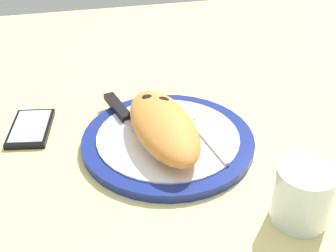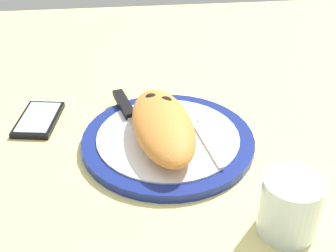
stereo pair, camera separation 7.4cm
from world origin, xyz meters
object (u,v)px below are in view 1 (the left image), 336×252
(knife, at_px, (124,115))
(water_glass, at_px, (302,198))
(calzone, at_px, (163,125))
(fork, at_px, (198,129))
(plate, at_px, (168,140))
(smartphone, at_px, (31,128))

(knife, bearing_deg, water_glass, -145.30)
(calzone, bearing_deg, water_glass, -144.87)
(fork, xyz_separation_m, water_glass, (-0.22, -0.08, 0.02))
(calzone, bearing_deg, plate, -56.49)
(fork, xyz_separation_m, knife, (0.07, 0.12, 0.00))
(plate, xyz_separation_m, knife, (0.08, 0.06, 0.01))
(fork, height_order, knife, knife)
(calzone, bearing_deg, knife, 33.60)
(calzone, height_order, fork, calzone)
(knife, bearing_deg, calzone, -146.40)
(plate, xyz_separation_m, calzone, (-0.01, 0.01, 0.04))
(plate, distance_m, water_glass, 0.26)
(smartphone, bearing_deg, plate, -113.12)
(fork, bearing_deg, plate, 93.73)
(fork, relative_size, smartphone, 1.39)
(fork, height_order, water_glass, water_glass)
(knife, xyz_separation_m, smartphone, (0.02, 0.17, -0.02))
(water_glass, bearing_deg, plate, 32.52)
(smartphone, bearing_deg, knife, -97.72)
(water_glass, bearing_deg, calzone, 35.13)
(calzone, bearing_deg, fork, -81.24)
(water_glass, bearing_deg, fork, 20.52)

